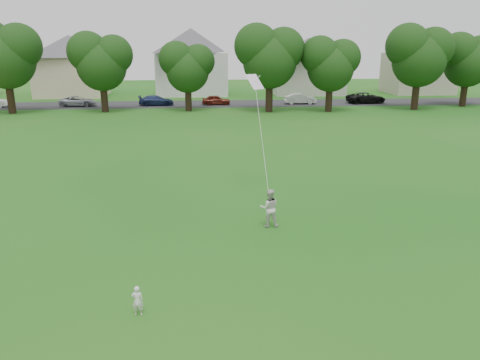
{
  "coord_description": "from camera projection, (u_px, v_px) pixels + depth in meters",
  "views": [
    {
      "loc": [
        0.94,
        -13.62,
        6.9
      ],
      "look_at": [
        2.28,
        2.0,
        2.3
      ],
      "focal_mm": 35.0,
      "sensor_mm": 36.0,
      "label": 1
    }
  ],
  "objects": [
    {
      "name": "toddler",
      "position": [
        137.0,
        301.0,
        12.23
      ],
      "size": [
        0.32,
        0.21,
        0.85
      ],
      "primitive_type": "imported",
      "rotation": [
        0.0,
        0.0,
        3.1
      ],
      "color": "silver",
      "rests_on": "ground"
    },
    {
      "name": "older_boy",
      "position": [
        269.0,
        208.0,
        18.11
      ],
      "size": [
        0.76,
        0.6,
        1.52
      ],
      "primitive_type": "imported",
      "rotation": [
        0.0,
        0.0,
        3.11
      ],
      "color": "silver",
      "rests_on": "ground"
    },
    {
      "name": "ground",
      "position": [
        174.0,
        269.0,
        14.88
      ],
      "size": [
        160.0,
        160.0,
        0.0
      ],
      "primitive_type": "plane",
      "color": "#135614",
      "rests_on": "ground"
    },
    {
      "name": "kite",
      "position": [
        262.0,
        136.0,
        19.62
      ],
      "size": [
        1.03,
        2.79,
        6.16
      ],
      "color": "white",
      "rests_on": "ground"
    },
    {
      "name": "house_row",
      "position": [
        184.0,
        57.0,
        63.08
      ],
      "size": [
        77.17,
        14.21,
        10.38
      ],
      "color": "silver",
      "rests_on": "ground"
    },
    {
      "name": "tree_row",
      "position": [
        204.0,
        55.0,
        47.64
      ],
      "size": [
        80.63,
        8.21,
        9.47
      ],
      "color": "black",
      "rests_on": "ground"
    },
    {
      "name": "street",
      "position": [
        192.0,
        104.0,
        55.03
      ],
      "size": [
        90.0,
        7.0,
        0.01
      ],
      "primitive_type": "cube",
      "color": "#2D2D30",
      "rests_on": "ground"
    },
    {
      "name": "parked_cars",
      "position": [
        175.0,
        100.0,
        53.75
      ],
      "size": [
        55.29,
        2.57,
        1.28
      ],
      "color": "black",
      "rests_on": "ground"
    }
  ]
}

